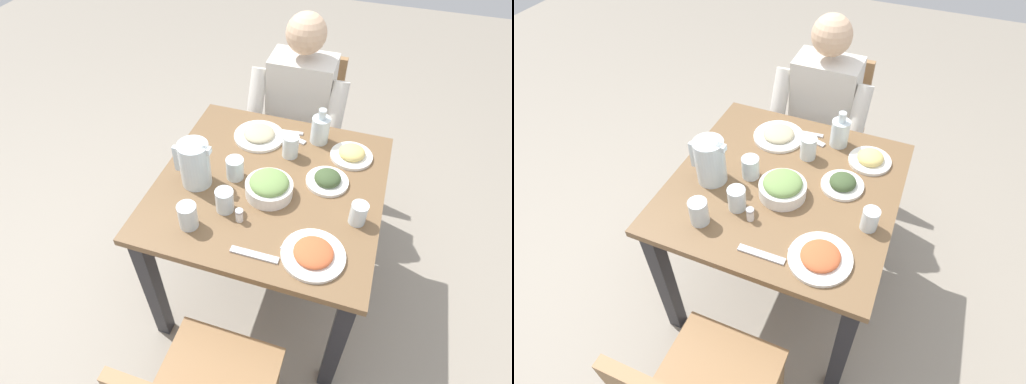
# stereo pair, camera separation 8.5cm
# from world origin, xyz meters

# --- Properties ---
(ground_plane) EXTENTS (8.00, 8.00, 0.00)m
(ground_plane) POSITION_xyz_m (0.00, 0.00, 0.00)
(ground_plane) COLOR gray
(dining_table) EXTENTS (0.89, 0.89, 0.74)m
(dining_table) POSITION_xyz_m (0.00, 0.00, 0.61)
(dining_table) COLOR brown
(dining_table) RESTS_ON ground_plane
(chair_near) EXTENTS (0.40, 0.40, 0.86)m
(chair_near) POSITION_xyz_m (0.04, -0.78, 0.48)
(chair_near) COLOR #997047
(chair_near) RESTS_ON ground_plane
(diner_near) EXTENTS (0.48, 0.53, 1.16)m
(diner_near) POSITION_xyz_m (0.04, -0.58, 0.63)
(diner_near) COLOR silver
(diner_near) RESTS_ON ground_plane
(water_pitcher) EXTENTS (0.16, 0.12, 0.19)m
(water_pitcher) POSITION_xyz_m (0.28, 0.08, 0.84)
(water_pitcher) COLOR silver
(water_pitcher) RESTS_ON dining_table
(salad_bowl) EXTENTS (0.18, 0.18, 0.09)m
(salad_bowl) POSITION_xyz_m (-0.01, 0.06, 0.78)
(salad_bowl) COLOR white
(salad_bowl) RESTS_ON dining_table
(plate_beans) EXTENTS (0.22, 0.22, 0.04)m
(plate_beans) POSITION_xyz_m (0.13, -0.27, 0.76)
(plate_beans) COLOR white
(plate_beans) RESTS_ON dining_table
(plate_fries) EXTENTS (0.18, 0.18, 0.05)m
(plate_fries) POSITION_xyz_m (-0.28, -0.26, 0.76)
(plate_fries) COLOR white
(plate_fries) RESTS_ON dining_table
(plate_dolmas) EXTENTS (0.17, 0.17, 0.05)m
(plate_dolmas) POSITION_xyz_m (-0.22, -0.07, 0.76)
(plate_dolmas) COLOR white
(plate_dolmas) RESTS_ON dining_table
(plate_rice_curry) EXTENTS (0.22, 0.22, 0.04)m
(plate_rice_curry) POSITION_xyz_m (-0.24, 0.29, 0.76)
(plate_rice_curry) COLOR white
(plate_rice_curry) RESTS_ON dining_table
(water_glass_far_right) EXTENTS (0.07, 0.07, 0.09)m
(water_glass_far_right) POSITION_xyz_m (0.12, 0.18, 0.79)
(water_glass_far_right) COLOR silver
(water_glass_far_right) RESTS_ON dining_table
(water_glass_center) EXTENTS (0.07, 0.07, 0.09)m
(water_glass_center) POSITION_xyz_m (0.14, 0.01, 0.79)
(water_glass_center) COLOR silver
(water_glass_center) RESTS_ON dining_table
(water_glass_far_left) EXTENTS (0.06, 0.06, 0.09)m
(water_glass_far_left) POSITION_xyz_m (-0.36, 0.09, 0.79)
(water_glass_far_left) COLOR silver
(water_glass_far_left) RESTS_ON dining_table
(water_glass_near_right) EXTENTS (0.07, 0.07, 0.10)m
(water_glass_near_right) POSITION_xyz_m (0.22, 0.30, 0.79)
(water_glass_near_right) COLOR silver
(water_glass_near_right) RESTS_ON dining_table
(water_glass_by_pitcher) EXTENTS (0.07, 0.07, 0.10)m
(water_glass_by_pitcher) POSITION_xyz_m (-0.03, -0.19, 0.79)
(water_glass_by_pitcher) COLOR silver
(water_glass_by_pitcher) RESTS_ON dining_table
(oil_carafe) EXTENTS (0.08, 0.08, 0.16)m
(oil_carafe) POSITION_xyz_m (-0.13, -0.33, 0.80)
(oil_carafe) COLOR silver
(oil_carafe) RESTS_ON dining_table
(salt_shaker) EXTENTS (0.03, 0.03, 0.05)m
(salt_shaker) POSITION_xyz_m (0.05, 0.22, 0.77)
(salt_shaker) COLOR white
(salt_shaker) RESTS_ON dining_table
(fork_near) EXTENTS (0.17, 0.03, 0.01)m
(fork_near) POSITION_xyz_m (-0.05, 0.35, 0.75)
(fork_near) COLOR silver
(fork_near) RESTS_ON dining_table
(knife_near) EXTENTS (0.18, 0.08, 0.01)m
(knife_near) POSITION_xyz_m (-0.22, 0.32, 0.75)
(knife_near) COLOR silver
(knife_near) RESTS_ON dining_table
(fork_far) EXTENTS (0.17, 0.08, 0.01)m
(fork_far) POSITION_xyz_m (0.01, -0.31, 0.75)
(fork_far) COLOR silver
(fork_far) RESTS_ON dining_table
(knife_far) EXTENTS (0.19, 0.04, 0.01)m
(knife_far) POSITION_xyz_m (0.04, -0.34, 0.75)
(knife_far) COLOR silver
(knife_far) RESTS_ON dining_table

